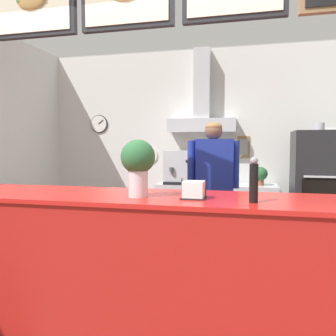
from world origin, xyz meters
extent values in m
plane|color=#514C47|center=(0.00, 0.00, 0.00)|extent=(6.57, 6.57, 0.00)
cube|color=#9E9E99|center=(0.00, 2.74, 1.46)|extent=(4.67, 0.12, 2.92)
cube|color=white|center=(0.00, 2.67, 1.46)|extent=(4.63, 0.01, 2.88)
cylinder|color=black|center=(-1.54, 2.66, 1.79)|extent=(0.29, 0.02, 0.29)
cylinder|color=white|center=(-1.54, 2.64, 1.79)|extent=(0.27, 0.01, 0.27)
cube|color=black|center=(-1.50, 2.64, 1.82)|extent=(0.09, 0.01, 0.07)
cylinder|color=white|center=(-0.67, 2.65, 1.28)|extent=(0.26, 0.02, 0.26)
cylinder|color=beige|center=(-0.03, 2.65, 1.42)|extent=(0.26, 0.02, 0.26)
cylinder|color=beige|center=(0.68, 2.65, 1.38)|extent=(0.30, 0.02, 0.30)
cube|color=#997047|center=(0.80, 2.66, 1.41)|extent=(0.18, 0.02, 0.33)
cube|color=#9E9E9E|center=(0.80, 2.65, 1.41)|extent=(0.13, 0.01, 0.23)
cube|color=white|center=(1.96, 2.66, 1.53)|extent=(0.28, 0.02, 0.27)
cube|color=#4C4C4C|center=(1.96, 2.65, 1.53)|extent=(0.20, 0.01, 0.20)
cube|color=silver|center=(0.19, 2.52, 1.74)|extent=(1.01, 0.31, 0.20)
cube|color=silver|center=(0.19, 2.56, 2.35)|extent=(0.24, 0.24, 1.03)
cube|color=black|center=(-0.78, -0.15, 2.57)|extent=(0.71, 0.05, 0.55)
cube|color=#F2E5C6|center=(-0.78, -0.18, 2.57)|extent=(0.64, 0.01, 0.48)
cube|color=red|center=(0.00, -0.30, 0.53)|extent=(3.58, 0.71, 1.06)
cube|color=red|center=(0.00, -0.30, 1.07)|extent=(3.65, 0.74, 0.03)
cube|color=silver|center=(0.43, 2.34, 0.44)|extent=(1.70, 0.60, 0.88)
cube|color=#9FA1A5|center=(0.43, 2.34, 0.16)|extent=(1.62, 0.55, 0.02)
cube|color=#232326|center=(1.73, 2.06, 0.81)|extent=(0.61, 0.64, 1.62)
cube|color=black|center=(1.73, 1.73, 0.94)|extent=(0.45, 0.02, 0.20)
cube|color=silver|center=(1.73, 1.71, 1.07)|extent=(0.42, 0.02, 0.02)
cylinder|color=silver|center=(1.73, 2.06, 1.67)|extent=(0.14, 0.14, 0.10)
cube|color=#232328|center=(0.53, 0.98, 0.46)|extent=(0.33, 0.26, 0.92)
cube|color=#1E339E|center=(0.53, 0.98, 1.21)|extent=(0.42, 0.30, 0.59)
cylinder|color=#1E339E|center=(0.75, 1.04, 1.24)|extent=(0.08, 0.08, 0.50)
cylinder|color=#1E339E|center=(0.30, 0.93, 1.24)|extent=(0.08, 0.08, 0.50)
sphere|color=brown|center=(0.53, 0.98, 1.59)|extent=(0.18, 0.18, 0.18)
ellipsoid|color=olive|center=(0.53, 0.98, 1.63)|extent=(0.18, 0.18, 0.10)
cube|color=silver|center=(-0.10, 2.32, 1.12)|extent=(0.44, 0.37, 0.48)
cylinder|color=#4C4C51|center=(-0.18, 2.10, 1.10)|extent=(0.06, 0.06, 0.06)
cube|color=black|center=(-0.10, 2.09, 0.90)|extent=(0.40, 0.10, 0.04)
sphere|color=black|center=(0.04, 2.11, 1.22)|extent=(0.04, 0.04, 0.04)
cylinder|color=beige|center=(0.54, 2.32, 0.92)|extent=(0.13, 0.13, 0.08)
ellipsoid|color=#2D6638|center=(0.54, 2.32, 1.03)|extent=(0.19, 0.19, 0.17)
cylinder|color=#9E563D|center=(1.03, 2.30, 0.92)|extent=(0.12, 0.12, 0.08)
ellipsoid|color=#2D6638|center=(1.03, 2.30, 1.04)|extent=(0.22, 0.22, 0.20)
cylinder|color=beige|center=(0.20, 2.36, 0.92)|extent=(0.11, 0.11, 0.08)
ellipsoid|color=#387A3D|center=(0.20, 2.36, 1.02)|extent=(0.15, 0.15, 0.13)
cylinder|color=black|center=(0.93, -0.44, 1.21)|extent=(0.05, 0.05, 0.24)
sphere|color=gray|center=(0.93, -0.44, 1.35)|extent=(0.05, 0.05, 0.05)
cube|color=#262628|center=(0.54, -0.37, 1.09)|extent=(0.16, 0.16, 0.01)
cylinder|color=#262628|center=(0.46, -0.37, 1.15)|extent=(0.01, 0.01, 0.13)
cylinder|color=#262628|center=(0.62, -0.37, 1.15)|extent=(0.01, 0.01, 0.13)
cube|color=white|center=(0.54, -0.37, 1.15)|extent=(0.14, 0.14, 0.11)
cylinder|color=silver|center=(0.16, -0.39, 1.19)|extent=(0.13, 0.13, 0.19)
cylinder|color=gray|center=(0.16, -0.39, 1.12)|extent=(0.12, 0.12, 0.06)
ellipsoid|color=#2D6638|center=(0.16, -0.39, 1.36)|extent=(0.23, 0.23, 0.23)
camera|label=1|loc=(0.90, -2.60, 1.44)|focal=36.59mm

